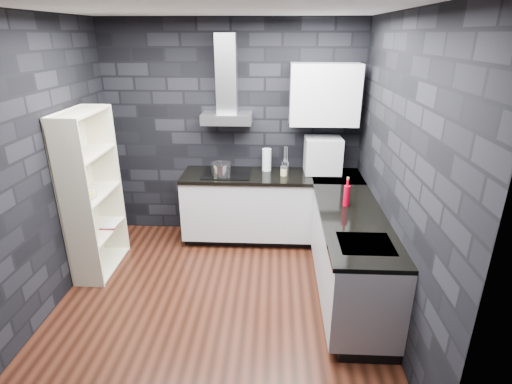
# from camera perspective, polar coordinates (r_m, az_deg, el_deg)

# --- Properties ---
(ground) EXTENTS (3.20, 3.20, 0.00)m
(ground) POSITION_cam_1_polar(r_m,az_deg,el_deg) (4.21, -5.24, -14.98)
(ground) COLOR #3D1B11
(ceiling) EXTENTS (3.20, 3.20, 0.00)m
(ceiling) POSITION_cam_1_polar(r_m,az_deg,el_deg) (3.39, -6.94, 24.77)
(ceiling) COLOR white
(wall_back) EXTENTS (3.20, 0.05, 2.70)m
(wall_back) POSITION_cam_1_polar(r_m,az_deg,el_deg) (5.13, -3.29, 8.58)
(wall_back) COLOR black
(wall_back) RESTS_ON ground
(wall_front) EXTENTS (3.20, 0.05, 2.70)m
(wall_front) POSITION_cam_1_polar(r_m,az_deg,el_deg) (2.14, -12.49, -11.70)
(wall_front) COLOR black
(wall_front) RESTS_ON ground
(wall_left) EXTENTS (0.05, 3.20, 2.70)m
(wall_left) POSITION_cam_1_polar(r_m,az_deg,el_deg) (4.15, -28.80, 2.70)
(wall_left) COLOR black
(wall_left) RESTS_ON ground
(wall_right) EXTENTS (0.05, 3.20, 2.70)m
(wall_right) POSITION_cam_1_polar(r_m,az_deg,el_deg) (3.70, 19.78, 2.10)
(wall_right) COLOR black
(wall_right) RESTS_ON ground
(toekick_back) EXTENTS (2.18, 0.50, 0.10)m
(toekick_back) POSITION_cam_1_polar(r_m,az_deg,el_deg) (5.29, 2.12, -6.05)
(toekick_back) COLOR black
(toekick_back) RESTS_ON ground
(toekick_right) EXTENTS (0.50, 1.78, 0.10)m
(toekick_right) POSITION_cam_1_polar(r_m,az_deg,el_deg) (4.30, 13.44, -13.85)
(toekick_right) COLOR black
(toekick_right) RESTS_ON ground
(counter_back_cab) EXTENTS (2.20, 0.60, 0.76)m
(counter_back_cab) POSITION_cam_1_polar(r_m,az_deg,el_deg) (5.07, 2.18, -1.95)
(counter_back_cab) COLOR silver
(counter_back_cab) RESTS_ON ground
(counter_right_cab) EXTENTS (0.60, 1.80, 0.76)m
(counter_right_cab) POSITION_cam_1_polar(r_m,az_deg,el_deg) (4.07, 13.40, -8.91)
(counter_right_cab) COLOR silver
(counter_right_cab) RESTS_ON ground
(counter_back_top) EXTENTS (2.20, 0.62, 0.04)m
(counter_back_top) POSITION_cam_1_polar(r_m,az_deg,el_deg) (4.91, 2.24, 2.28)
(counter_back_top) COLOR black
(counter_back_top) RESTS_ON counter_back_cab
(counter_right_top) EXTENTS (0.62, 1.80, 0.04)m
(counter_right_top) POSITION_cam_1_polar(r_m,az_deg,el_deg) (3.88, 13.77, -3.81)
(counter_right_top) COLOR black
(counter_right_top) RESTS_ON counter_right_cab
(counter_corner_top) EXTENTS (0.62, 0.62, 0.04)m
(counter_corner_top) POSITION_cam_1_polar(r_m,az_deg,el_deg) (4.98, 11.50, 2.13)
(counter_corner_top) COLOR black
(counter_corner_top) RESTS_ON counter_right_cab
(hood_body) EXTENTS (0.60, 0.34, 0.12)m
(hood_body) POSITION_cam_1_polar(r_m,az_deg,el_deg) (4.90, -4.17, 10.46)
(hood_body) COLOR #B1B1B6
(hood_body) RESTS_ON wall_back
(hood_chimney) EXTENTS (0.24, 0.20, 0.90)m
(hood_chimney) POSITION_cam_1_polar(r_m,az_deg,el_deg) (4.90, -4.24, 16.48)
(hood_chimney) COLOR #B1B1B6
(hood_chimney) RESTS_ON hood_body
(upper_cabinet) EXTENTS (0.80, 0.35, 0.70)m
(upper_cabinet) POSITION_cam_1_polar(r_m,az_deg,el_deg) (4.84, 9.75, 13.56)
(upper_cabinet) COLOR silver
(upper_cabinet) RESTS_ON wall_back
(cooktop) EXTENTS (0.58, 0.50, 0.01)m
(cooktop) POSITION_cam_1_polar(r_m,az_deg,el_deg) (4.95, -4.15, 2.71)
(cooktop) COLOR black
(cooktop) RESTS_ON counter_back_top
(sink_rim) EXTENTS (0.44, 0.40, 0.01)m
(sink_rim) POSITION_cam_1_polar(r_m,az_deg,el_deg) (3.44, 15.40, -7.17)
(sink_rim) COLOR #B1B1B6
(sink_rim) RESTS_ON counter_right_top
(pot) EXTENTS (0.25, 0.25, 0.14)m
(pot) POSITION_cam_1_polar(r_m,az_deg,el_deg) (4.84, -5.02, 3.20)
(pot) COLOR #B2B2B7
(pot) RESTS_ON cooktop
(glass_vase) EXTENTS (0.13, 0.13, 0.28)m
(glass_vase) POSITION_cam_1_polar(r_m,az_deg,el_deg) (5.01, 1.54, 4.63)
(glass_vase) COLOR white
(glass_vase) RESTS_ON counter_back_top
(storage_jar) EXTENTS (0.11, 0.11, 0.10)m
(storage_jar) POSITION_cam_1_polar(r_m,az_deg,el_deg) (4.87, 3.99, 2.93)
(storage_jar) COLOR #C2B982
(storage_jar) RESTS_ON counter_back_top
(utensil_crock) EXTENTS (0.12, 0.12, 0.13)m
(utensil_crock) POSITION_cam_1_polar(r_m,az_deg,el_deg) (5.02, 4.19, 3.70)
(utensil_crock) COLOR #B2B2B7
(utensil_crock) RESTS_ON counter_back_top
(appliance_garage) EXTENTS (0.45, 0.35, 0.44)m
(appliance_garage) POSITION_cam_1_polar(r_m,az_deg,el_deg) (4.97, 9.52, 5.20)
(appliance_garage) COLOR #B9BAC1
(appliance_garage) RESTS_ON counter_back_top
(red_bottle) EXTENTS (0.07, 0.07, 0.21)m
(red_bottle) POSITION_cam_1_polar(r_m,az_deg,el_deg) (4.07, 12.81, -0.54)
(red_bottle) COLOR #B1001A
(red_bottle) RESTS_ON counter_right_top
(bookshelf) EXTENTS (0.55, 0.86, 1.80)m
(bookshelf) POSITION_cam_1_polar(r_m,az_deg,el_deg) (4.64, -22.35, -0.33)
(bookshelf) COLOR beige
(bookshelf) RESTS_ON ground
(fruit_bowl) EXTENTS (0.26, 0.26, 0.06)m
(fruit_bowl) POSITION_cam_1_polar(r_m,az_deg,el_deg) (4.53, -23.01, -0.45)
(fruit_bowl) COLOR white
(fruit_bowl) RESTS_ON bookshelf
(book_red) EXTENTS (0.17, 0.02, 0.23)m
(book_red) POSITION_cam_1_polar(r_m,az_deg,el_deg) (4.87, -21.08, -3.32)
(book_red) COLOR maroon
(book_red) RESTS_ON bookshelf
(book_second) EXTENTS (0.18, 0.02, 0.24)m
(book_second) POSITION_cam_1_polar(r_m,az_deg,el_deg) (4.86, -21.07, -3.05)
(book_second) COLOR #B2B2B2
(book_second) RESTS_ON bookshelf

